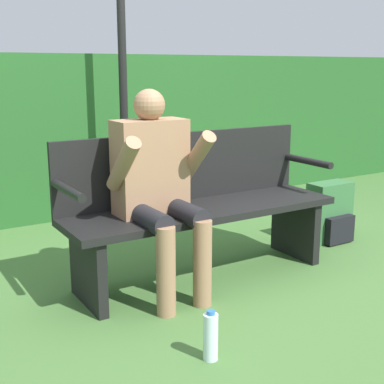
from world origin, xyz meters
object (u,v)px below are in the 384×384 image
object	(u,v)px
park_bench	(198,205)
parked_car	(84,96)
person_seated	(158,182)
water_bottle	(211,336)
backpack	(330,213)
signpost	(122,40)

from	to	relation	value
park_bench	parked_car	bearing A→B (deg)	73.32
park_bench	person_seated	distance (m)	0.43
water_bottle	parked_car	bearing A→B (deg)	72.25
park_bench	backpack	size ratio (longest dim) A/B	3.88
park_bench	water_bottle	bearing A→B (deg)	-118.92
parked_car	person_seated	bearing A→B (deg)	-102.78
person_seated	parked_car	world-z (taller)	parked_car
parked_car	park_bench	bearing A→B (deg)	-101.25
signpost	person_seated	bearing A→B (deg)	-107.35
park_bench	parked_car	distance (m)	11.30
person_seated	water_bottle	distance (m)	1.04
backpack	signpost	bearing A→B (deg)	133.03
park_bench	parked_car	xyz separation A→B (m)	(3.24, 10.82, 0.13)
signpost	parked_car	bearing A→B (deg)	71.66
person_seated	signpost	bearing A→B (deg)	72.65
signpost	parked_car	size ratio (longest dim) A/B	0.67
person_seated	parked_car	distance (m)	11.51
person_seated	water_bottle	xyz separation A→B (m)	(-0.17, -0.84, -0.58)
parked_car	backpack	bearing A→B (deg)	-94.82
person_seated	water_bottle	bearing A→B (deg)	-101.48
park_bench	person_seated	size ratio (longest dim) A/B	1.48
park_bench	parked_car	world-z (taller)	parked_car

